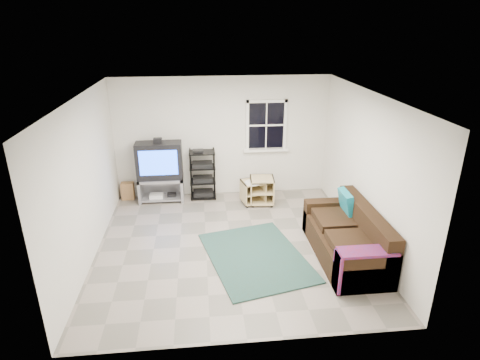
{
  "coord_description": "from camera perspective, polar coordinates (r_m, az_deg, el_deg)",
  "views": [
    {
      "loc": [
        -0.48,
        -6.07,
        3.66
      ],
      "look_at": [
        0.19,
        0.4,
        1.06
      ],
      "focal_mm": 30.0,
      "sensor_mm": 36.0,
      "label": 1
    }
  ],
  "objects": [
    {
      "name": "tv_unit",
      "position": [
        8.65,
        -11.34,
        1.85
      ],
      "size": [
        0.95,
        0.48,
        1.4
      ],
      "color": "gray",
      "rests_on": "ground"
    },
    {
      "name": "side_table_right",
      "position": [
        8.53,
        1.77,
        -1.44
      ],
      "size": [
        0.53,
        0.53,
        0.52
      ],
      "rotation": [
        0.0,
        0.0,
        0.2
      ],
      "color": "#D5BE83",
      "rests_on": "ground"
    },
    {
      "name": "side_table_left",
      "position": [
        8.54,
        3.1,
        -1.32
      ],
      "size": [
        0.53,
        0.53,
        0.58
      ],
      "rotation": [
        0.0,
        0.0,
        -0.09
      ],
      "color": "#D5BE83",
      "rests_on": "ground"
    },
    {
      "name": "paper_bag",
      "position": [
        9.08,
        -15.66,
        -1.5
      ],
      "size": [
        0.27,
        0.18,
        0.38
      ],
      "primitive_type": "cube",
      "rotation": [
        0.0,
        0.0,
        -0.01
      ],
      "color": "olive",
      "rests_on": "ground"
    },
    {
      "name": "shag_rug",
      "position": [
        6.76,
        2.29,
        -10.84
      ],
      "size": [
        1.89,
        2.3,
        0.02
      ],
      "primitive_type": "cube",
      "rotation": [
        0.0,
        0.0,
        0.23
      ],
      "color": "black",
      "rests_on": "ground"
    },
    {
      "name": "av_rack",
      "position": [
        8.75,
        -5.31,
        0.39
      ],
      "size": [
        0.55,
        0.4,
        1.1
      ],
      "color": "black",
      "rests_on": "ground"
    },
    {
      "name": "sofa",
      "position": [
        6.85,
        15.08,
        -8.1
      ],
      "size": [
        0.9,
        2.03,
        0.93
      ],
      "color": "black",
      "rests_on": "ground"
    },
    {
      "name": "room",
      "position": [
        8.74,
        3.74,
        7.3
      ],
      "size": [
        4.6,
        4.62,
        4.6
      ],
      "color": "gray",
      "rests_on": "ground"
    }
  ]
}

